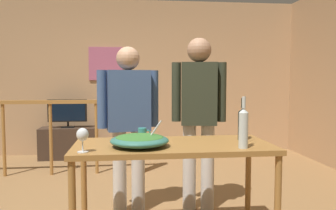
{
  "coord_description": "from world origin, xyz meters",
  "views": [
    {
      "loc": [
        0.05,
        -3.4,
        1.3
      ],
      "look_at": [
        0.4,
        -0.41,
        1.07
      ],
      "focal_mm": 37.1,
      "sensor_mm": 36.0,
      "label": 1
    }
  ],
  "objects_px": {
    "salad_bowl": "(140,140)",
    "stair_railing": "(65,126)",
    "wine_glass": "(82,135)",
    "person_standing_right": "(199,110)",
    "framed_picture": "(106,64)",
    "mug_teal": "(143,133)",
    "tv_console": "(68,143)",
    "person_standing_left": "(128,116)",
    "serving_table": "(173,154)",
    "wine_bottle_clear": "(243,127)",
    "flat_screen_tv": "(67,111)",
    "wine_bottle_dark": "(243,123)"
  },
  "relations": [
    {
      "from": "salad_bowl",
      "to": "person_standing_left",
      "type": "relative_size",
      "value": 0.27
    },
    {
      "from": "salad_bowl",
      "to": "person_standing_right",
      "type": "bearing_deg",
      "value": 51.35
    },
    {
      "from": "wine_bottle_clear",
      "to": "mug_teal",
      "type": "distance_m",
      "value": 0.88
    },
    {
      "from": "serving_table",
      "to": "wine_glass",
      "type": "bearing_deg",
      "value": -159.58
    },
    {
      "from": "tv_console",
      "to": "person_standing_right",
      "type": "distance_m",
      "value": 3.07
    },
    {
      "from": "mug_teal",
      "to": "person_standing_left",
      "type": "height_order",
      "value": "person_standing_left"
    },
    {
      "from": "stair_railing",
      "to": "person_standing_right",
      "type": "distance_m",
      "value": 2.15
    },
    {
      "from": "salad_bowl",
      "to": "wine_bottle_dark",
      "type": "bearing_deg",
      "value": 12.98
    },
    {
      "from": "mug_teal",
      "to": "person_standing_right",
      "type": "distance_m",
      "value": 0.71
    },
    {
      "from": "flat_screen_tv",
      "to": "wine_bottle_dark",
      "type": "distance_m",
      "value": 3.56
    },
    {
      "from": "wine_glass",
      "to": "wine_bottle_dark",
      "type": "xyz_separation_m",
      "value": [
        1.25,
        0.35,
        0.02
      ]
    },
    {
      "from": "wine_bottle_dark",
      "to": "person_standing_right",
      "type": "xyz_separation_m",
      "value": [
        -0.25,
        0.56,
        0.06
      ]
    },
    {
      "from": "wine_glass",
      "to": "person_standing_right",
      "type": "bearing_deg",
      "value": 42.34
    },
    {
      "from": "mug_teal",
      "to": "wine_bottle_dark",
      "type": "bearing_deg",
      "value": -11.41
    },
    {
      "from": "flat_screen_tv",
      "to": "serving_table",
      "type": "xyz_separation_m",
      "value": [
        1.32,
        -3.1,
        -0.06
      ]
    },
    {
      "from": "wine_glass",
      "to": "person_standing_right",
      "type": "height_order",
      "value": "person_standing_right"
    },
    {
      "from": "stair_railing",
      "to": "wine_glass",
      "type": "xyz_separation_m",
      "value": [
        0.54,
        -2.38,
        0.24
      ]
    },
    {
      "from": "person_standing_left",
      "to": "person_standing_right",
      "type": "bearing_deg",
      "value": 170.94
    },
    {
      "from": "flat_screen_tv",
      "to": "tv_console",
      "type": "bearing_deg",
      "value": 90.0
    },
    {
      "from": "framed_picture",
      "to": "tv_console",
      "type": "relative_size",
      "value": 0.64
    },
    {
      "from": "salad_bowl",
      "to": "wine_glass",
      "type": "distance_m",
      "value": 0.43
    },
    {
      "from": "framed_picture",
      "to": "mug_teal",
      "type": "relative_size",
      "value": 5.35
    },
    {
      "from": "framed_picture",
      "to": "person_standing_left",
      "type": "relative_size",
      "value": 0.36
    },
    {
      "from": "tv_console",
      "to": "flat_screen_tv",
      "type": "xyz_separation_m",
      "value": [
        0.0,
        -0.03,
        0.53
      ]
    },
    {
      "from": "wine_bottle_dark",
      "to": "person_standing_left",
      "type": "relative_size",
      "value": 0.22
    },
    {
      "from": "tv_console",
      "to": "mug_teal",
      "type": "distance_m",
      "value": 3.12
    },
    {
      "from": "serving_table",
      "to": "person_standing_right",
      "type": "bearing_deg",
      "value": 62.84
    },
    {
      "from": "stair_railing",
      "to": "tv_console",
      "type": "xyz_separation_m",
      "value": [
        -0.13,
        1.0,
        -0.42
      ]
    },
    {
      "from": "mug_teal",
      "to": "serving_table",
      "type": "bearing_deg",
      "value": -50.67
    },
    {
      "from": "salad_bowl",
      "to": "person_standing_right",
      "type": "xyz_separation_m",
      "value": [
        0.6,
        0.76,
        0.15
      ]
    },
    {
      "from": "framed_picture",
      "to": "person_standing_right",
      "type": "distance_m",
      "value": 3.01
    },
    {
      "from": "person_standing_left",
      "to": "serving_table",
      "type": "bearing_deg",
      "value": 108.1
    },
    {
      "from": "mug_teal",
      "to": "wine_bottle_clear",
      "type": "bearing_deg",
      "value": -35.51
    },
    {
      "from": "stair_railing",
      "to": "wine_bottle_clear",
      "type": "height_order",
      "value": "wine_bottle_clear"
    },
    {
      "from": "flat_screen_tv",
      "to": "wine_bottle_dark",
      "type": "xyz_separation_m",
      "value": [
        1.92,
        -2.99,
        0.16
      ]
    },
    {
      "from": "stair_railing",
      "to": "mug_teal",
      "type": "bearing_deg",
      "value": -62.44
    },
    {
      "from": "flat_screen_tv",
      "to": "mug_teal",
      "type": "relative_size",
      "value": 5.72
    },
    {
      "from": "flat_screen_tv",
      "to": "wine_bottle_clear",
      "type": "xyz_separation_m",
      "value": [
        1.81,
        -3.34,
        0.17
      ]
    },
    {
      "from": "salad_bowl",
      "to": "person_standing_left",
      "type": "height_order",
      "value": "person_standing_left"
    },
    {
      "from": "wine_bottle_clear",
      "to": "person_standing_right",
      "type": "relative_size",
      "value": 0.22
    },
    {
      "from": "flat_screen_tv",
      "to": "stair_railing",
      "type": "bearing_deg",
      "value": -82.46
    },
    {
      "from": "stair_railing",
      "to": "serving_table",
      "type": "bearing_deg",
      "value": -60.75
    },
    {
      "from": "stair_railing",
      "to": "person_standing_left",
      "type": "bearing_deg",
      "value": -59.82
    },
    {
      "from": "stair_railing",
      "to": "person_standing_right",
      "type": "relative_size",
      "value": 1.84
    },
    {
      "from": "tv_console",
      "to": "mug_teal",
      "type": "bearing_deg",
      "value": -69.0
    },
    {
      "from": "wine_bottle_dark",
      "to": "serving_table",
      "type": "bearing_deg",
      "value": -169.67
    },
    {
      "from": "framed_picture",
      "to": "person_standing_left",
      "type": "bearing_deg",
      "value": -82.3
    },
    {
      "from": "salad_bowl",
      "to": "stair_railing",
      "type": "bearing_deg",
      "value": 112.76
    },
    {
      "from": "framed_picture",
      "to": "wine_glass",
      "type": "xyz_separation_m",
      "value": [
        0.06,
        -3.67,
        -0.65
      ]
    },
    {
      "from": "flat_screen_tv",
      "to": "salad_bowl",
      "type": "height_order",
      "value": "salad_bowl"
    }
  ]
}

